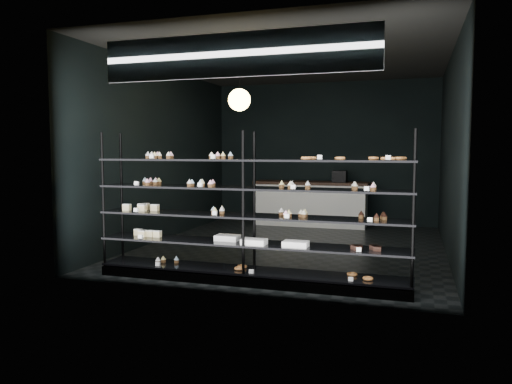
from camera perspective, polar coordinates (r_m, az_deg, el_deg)
room at (r=8.57m, az=4.30°, el=4.30°), size 5.01×6.01×3.20m
display_shelf at (r=6.30m, az=-0.98°, el=-4.74°), size 4.00×0.50×1.91m
signage at (r=5.86m, az=-2.49°, el=15.38°), size 3.30×0.05×0.50m
pendant_lamp at (r=7.85m, az=-1.92°, el=10.49°), size 0.34×0.34×0.90m
service_counter at (r=11.11m, az=6.35°, el=-1.26°), size 2.51×0.65×1.23m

